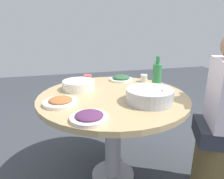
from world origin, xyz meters
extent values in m
plane|color=#36393F|center=(0.00, 0.00, 0.00)|extent=(8.00, 8.00, 0.00)
cylinder|color=#99999E|center=(0.00, 0.00, 0.01)|extent=(0.36, 0.36, 0.03)
cylinder|color=#99999E|center=(0.00, 0.00, 0.37)|extent=(0.13, 0.13, 0.67)
cylinder|color=tan|center=(0.00, 0.00, 0.72)|extent=(1.11, 1.11, 0.04)
cylinder|color=#B2B5BA|center=(-0.21, -0.20, 0.79)|extent=(0.32, 0.32, 0.09)
ellipsoid|color=white|center=(-0.21, -0.20, 0.79)|extent=(0.26, 0.26, 0.10)
cube|color=white|center=(-0.21, -0.28, 0.84)|extent=(0.15, 0.06, 0.01)
cylinder|color=white|center=(0.20, 0.23, 0.78)|extent=(0.26, 0.26, 0.07)
cylinder|color=#321D0E|center=(0.20, 0.23, 0.77)|extent=(0.23, 0.23, 0.05)
cylinder|color=silver|center=(0.20, 0.23, 0.80)|extent=(0.17, 0.24, 0.01)
cylinder|color=white|center=(0.38, -0.18, 0.75)|extent=(0.22, 0.22, 0.02)
ellipsoid|color=#2A5637|center=(0.38, -0.18, 0.77)|extent=(0.16, 0.16, 0.04)
cylinder|color=silver|center=(-0.10, 0.38, 0.75)|extent=(0.23, 0.23, 0.02)
ellipsoid|color=#A35B2F|center=(-0.10, 0.38, 0.77)|extent=(0.15, 0.15, 0.04)
cylinder|color=silver|center=(-0.37, 0.23, 0.75)|extent=(0.22, 0.22, 0.02)
ellipsoid|color=#4F274C|center=(-0.37, 0.23, 0.77)|extent=(0.16, 0.16, 0.03)
cylinder|color=#308347|center=(0.11, -0.41, 0.84)|extent=(0.07, 0.07, 0.19)
cylinder|color=#308347|center=(0.11, -0.41, 0.97)|extent=(0.03, 0.03, 0.07)
cylinder|color=silver|center=(0.28, -0.37, 0.77)|extent=(0.06, 0.06, 0.07)
cylinder|color=#C74741|center=(0.40, 0.14, 0.77)|extent=(0.08, 0.08, 0.07)
cylinder|color=brown|center=(-0.35, -0.70, 0.23)|extent=(0.32, 0.32, 0.45)
cube|color=#2D333D|center=(-0.35, -0.70, 0.51)|extent=(0.44, 0.45, 0.12)
camera|label=1|loc=(-1.37, 0.37, 1.23)|focal=32.21mm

